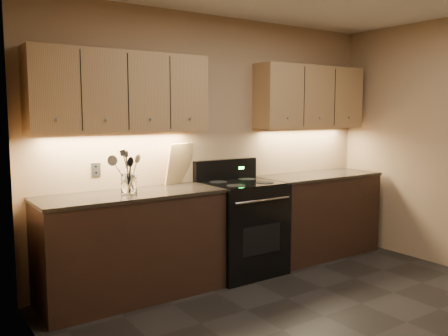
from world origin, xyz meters
The scene contains 15 objects.
wall_back centered at (0.00, 2.00, 1.30)m, with size 4.00×0.04×2.60m, color #A2805F.
wall_left centered at (-2.00, 0.00, 1.30)m, with size 0.04×4.00×2.60m, color #A2805F.
counter_left centered at (-1.10, 1.70, 0.47)m, with size 1.62×0.62×0.93m.
counter_right centered at (1.18, 1.70, 0.47)m, with size 1.46×0.62×0.93m.
stove centered at (0.08, 1.68, 0.48)m, with size 0.76×0.68×1.14m.
upper_cab_left centered at (-1.10, 1.85, 1.80)m, with size 1.60×0.30×0.70m, color tan.
upper_cab_right centered at (1.18, 1.85, 1.80)m, with size 1.44×0.30×0.70m, color tan.
outlet_plate centered at (-1.30, 1.99, 1.12)m, with size 0.09×0.01×0.12m, color #B2B5BA.
utensil_crock centered at (-1.12, 1.69, 1.01)m, with size 0.16×0.16×0.17m.
cutting_board centered at (-0.48, 1.95, 1.13)m, with size 0.32×0.02×0.41m, color tan.
wooden_spoon centered at (-1.14, 1.68, 1.11)m, with size 0.06×0.06×0.33m, color tan, non-canonical shape.
black_spoon centered at (-1.11, 1.71, 1.09)m, with size 0.06×0.06×0.30m, color black, non-canonical shape.
black_turner centered at (-1.12, 1.67, 1.13)m, with size 0.08×0.08×0.37m, color black, non-canonical shape.
steel_spatula centered at (-1.08, 1.70, 1.14)m, with size 0.08×0.08×0.39m, color silver, non-canonical shape.
steel_skimmer centered at (-1.09, 1.68, 1.12)m, with size 0.09×0.09×0.34m, color silver, non-canonical shape.
Camera 1 is at (-2.72, -2.10, 1.62)m, focal length 38.00 mm.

